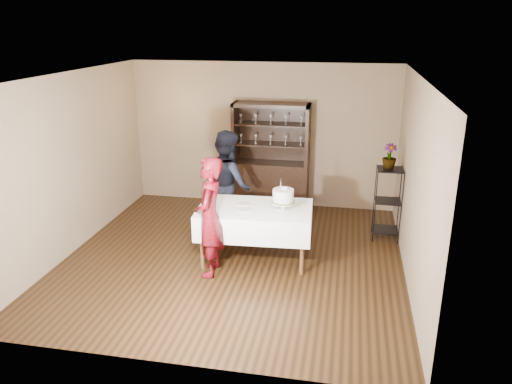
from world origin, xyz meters
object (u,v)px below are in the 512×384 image
man (228,184)px  cake (283,197)px  potted_plant (390,156)px  woman (210,217)px  china_hutch (271,174)px  cake_table (255,220)px  plant_etagere (388,201)px

man → cake: 1.30m
man → potted_plant: (2.54, 0.38, 0.50)m
woman → potted_plant: woman is taller
woman → cake: bearing=116.3°
china_hutch → cake_table: 2.21m
china_hutch → man: (-0.48, -1.38, 0.22)m
cake_table → man: size_ratio=0.96×
woman → man: (-0.08, 1.36, 0.04)m
plant_etagere → cake_table: 2.27m
woman → plant_etagere: bearing=119.6°
china_hutch → woman: bearing=-98.5°
plant_etagere → cake: bearing=-143.9°
man → cake: bearing=-163.5°
plant_etagere → man: man is taller
cake_table → man: bearing=126.6°
plant_etagere → man: (-2.56, -0.33, 0.23)m
china_hutch → woman: china_hutch is taller
cake → cake_table: bearing=-177.2°
cake_table → cake: 0.56m
man → woman: bearing=147.9°
china_hutch → plant_etagere: (2.08, -1.05, -0.01)m
woman → cake: woman is taller
man → cake_table: bearing=-178.7°
plant_etagere → cake_table: plant_etagere is taller
woman → cake: (0.94, 0.56, 0.16)m
plant_etagere → potted_plant: 0.73m
plant_etagere → cake_table: (-1.96, -1.15, -0.02)m
china_hutch → cake: (0.53, -2.18, 0.35)m
china_hutch → cake_table: bearing=-86.8°
man → cake: man is taller
plant_etagere → cake_table: size_ratio=0.71×
plant_etagere → cake: 1.95m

